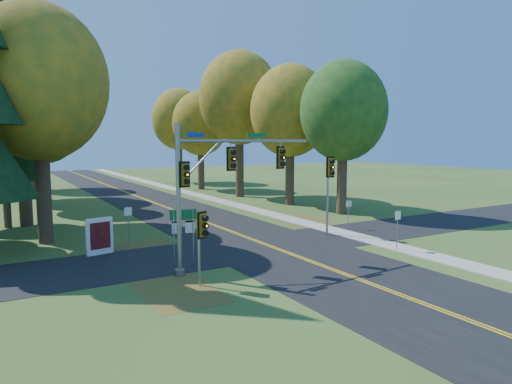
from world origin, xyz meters
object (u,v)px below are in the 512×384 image
east_signal_pole (330,176)px  info_kiosk (100,236)px  traffic_mast (215,177)px  route_sign_cluster (183,225)px

east_signal_pole → info_kiosk: (-13.86, 2.43, -2.90)m
traffic_mast → east_signal_pole: traffic_mast is taller
traffic_mast → info_kiosk: traffic_mast is taller
route_sign_cluster → east_signal_pole: bearing=22.4°
east_signal_pole → route_sign_cluster: east_signal_pole is taller
route_sign_cluster → info_kiosk: 5.37m
info_kiosk → east_signal_pole: bearing=-22.1°
traffic_mast → east_signal_pole: size_ratio=1.48×
traffic_mast → info_kiosk: 7.95m
east_signal_pole → info_kiosk: size_ratio=2.56×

